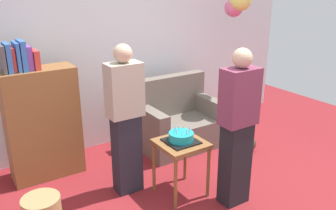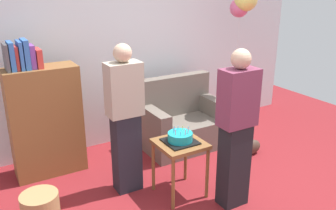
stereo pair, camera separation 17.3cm
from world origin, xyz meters
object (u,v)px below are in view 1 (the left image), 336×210
object	(u,v)px
person_holding_cake	(237,128)
handbag	(248,145)
birthday_cake	(181,137)
person_blowing_candles	(126,120)
bookshelf	(42,121)
couch	(178,122)
balloon_bunch	(239,1)
side_table	(181,150)

from	to	relation	value
person_holding_cake	handbag	world-z (taller)	person_holding_cake
birthday_cake	person_holding_cake	size ratio (longest dim) A/B	0.20
person_blowing_candles	handbag	xyz separation A→B (m)	(1.77, -0.07, -0.73)
person_holding_cake	bookshelf	bearing A→B (deg)	-21.19
bookshelf	couch	bearing A→B (deg)	-6.03
birthday_cake	balloon_bunch	world-z (taller)	balloon_bunch
side_table	person_holding_cake	distance (m)	0.65
side_table	handbag	bearing A→B (deg)	12.90
bookshelf	handbag	size ratio (longest dim) A/B	5.78
birthday_cake	couch	bearing A→B (deg)	56.82
birthday_cake	person_holding_cake	world-z (taller)	person_holding_cake
person_blowing_candles	side_table	bearing A→B (deg)	-19.16
person_blowing_candles	birthday_cake	bearing A→B (deg)	-19.16
handbag	balloon_bunch	size ratio (longest dim) A/B	0.13
bookshelf	handbag	world-z (taller)	bookshelf
person_blowing_candles	person_holding_cake	world-z (taller)	same
couch	bookshelf	xyz separation A→B (m)	(-1.77, 0.19, 0.35)
bookshelf	handbag	bearing A→B (deg)	-20.21
couch	person_blowing_candles	bearing A→B (deg)	-150.19
side_table	person_holding_cake	bearing A→B (deg)	-48.20
side_table	handbag	distance (m)	1.42
side_table	bookshelf	bearing A→B (deg)	132.67
birthday_cake	handbag	world-z (taller)	birthday_cake
birthday_cake	person_blowing_candles	world-z (taller)	person_blowing_candles
bookshelf	handbag	xyz separation A→B (m)	(2.43, -0.89, -0.59)
bookshelf	side_table	bearing A→B (deg)	-47.33
couch	side_table	bearing A→B (deg)	-123.18
couch	person_holding_cake	world-z (taller)	person_holding_cake
bookshelf	person_holding_cake	world-z (taller)	person_holding_cake
handbag	bookshelf	bearing A→B (deg)	159.79
couch	handbag	xyz separation A→B (m)	(0.66, -0.71, -0.24)
side_table	person_blowing_candles	distance (m)	0.66
side_table	person_holding_cake	xyz separation A→B (m)	(0.38, -0.42, 0.31)
handbag	couch	bearing A→B (deg)	133.16
birthday_cake	handbag	size ratio (longest dim) A/B	1.14
couch	person_holding_cake	bearing A→B (deg)	-101.16
side_table	person_holding_cake	world-z (taller)	person_holding_cake
person_holding_cake	balloon_bunch	xyz separation A→B (m)	(1.16, 1.30, 1.11)
handbag	balloon_bunch	world-z (taller)	balloon_bunch
couch	birthday_cake	world-z (taller)	couch
couch	handbag	world-z (taller)	couch
side_table	birthday_cake	xyz separation A→B (m)	(0.00, -0.00, 0.15)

